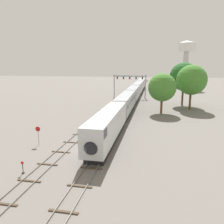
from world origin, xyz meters
name	(u,v)px	position (x,y,z in m)	size (l,w,h in m)	color
ground_plane	(89,149)	(0.00, 0.00, 0.00)	(400.00, 400.00, 0.00)	slate
track_main	(137,95)	(2.00, 60.00, 0.07)	(2.60, 200.00, 0.16)	slate
track_near	(115,103)	(-3.50, 40.00, 0.07)	(2.60, 160.00, 0.16)	slate
passenger_train	(134,93)	(2.00, 45.42, 2.61)	(3.04, 103.54, 4.80)	silver
signal_gantry	(130,81)	(-0.25, 52.19, 6.28)	(12.10, 0.49, 8.57)	#999BA0
water_tower	(186,52)	(23.71, 91.56, 18.36)	(8.69, 8.69, 23.92)	beige
switch_stand	(23,169)	(-5.10, -8.57, 0.52)	(0.36, 0.24, 1.46)	black
stop_sign	(38,133)	(-8.00, 0.14, 1.87)	(0.76, 0.08, 2.88)	gray
trackside_tree_left	(162,87)	(10.70, 26.87, 6.48)	(6.92, 6.92, 9.96)	brown
trackside_tree_mid	(184,77)	(17.08, 39.33, 8.57)	(8.18, 8.18, 12.68)	brown
trackside_tree_right	(192,80)	(18.43, 33.35, 8.00)	(7.99, 7.99, 12.01)	brown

